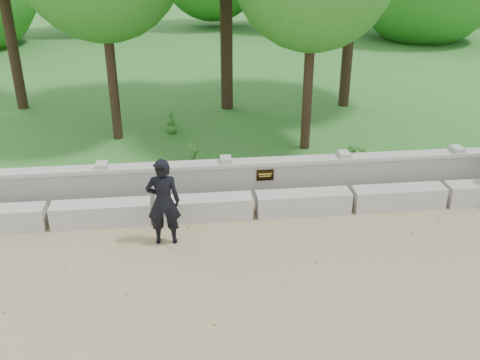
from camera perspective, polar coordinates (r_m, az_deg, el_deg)
The scene contains 9 objects.
ground at distance 9.20m, azimuth 3.20°, elevation -9.38°, with size 80.00×80.00×0.00m, color #8D7856.
lawn at distance 22.12m, azimuth -2.95°, elevation 11.58°, with size 40.00×22.00×0.25m, color #296923.
concrete_bench at distance 10.70m, azimuth 1.53°, elevation -2.70°, with size 11.90×0.45×0.45m.
parapet_wall at distance 11.22m, azimuth 1.05°, elevation 0.02°, with size 12.50×0.35×0.90m.
man_main at distance 9.61m, azimuth -8.17°, elevation -2.31°, with size 0.62×0.55×1.66m.
shrub_a at distance 12.31m, azimuth -4.92°, elevation 2.81°, with size 0.34×0.23×0.65m, color #367628.
shrub_b at distance 12.32m, azimuth 11.57°, elevation 2.22°, with size 0.32×0.26×0.58m, color #367628.
shrub_c at distance 12.44m, azimuth 13.12°, elevation 2.22°, with size 0.49×0.43×0.55m, color #367628.
shrub_d at distance 14.58m, azimuth -7.34°, elevation 6.13°, with size 0.34×0.30×0.60m, color #367628.
Camera 1 is at (-1.38, -7.49, 5.16)m, focal length 40.00 mm.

